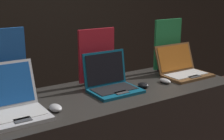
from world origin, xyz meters
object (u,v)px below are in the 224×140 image
object	(u,v)px
laptop_back	(183,69)
promo_stand_front	(0,68)
mouse_front	(56,108)
mouse_middle	(143,85)
laptop_middle	(111,82)
promo_stand_back	(167,46)
mouse_back	(165,81)
promo_stand_middle	(97,58)
laptop_front	(14,104)

from	to	relation	value
laptop_back	promo_stand_front	bearing A→B (deg)	172.05
mouse_front	mouse_middle	xyz separation A→B (m)	(0.71, 0.06, -0.00)
laptop_middle	promo_stand_back	world-z (taller)	promo_stand_back
promo_stand_back	promo_stand_front	bearing A→B (deg)	179.82
mouse_front	mouse_back	bearing A→B (deg)	3.32
promo_stand_middle	laptop_back	distance (m)	0.74
mouse_front	promo_stand_middle	xyz separation A→B (m)	(0.48, 0.32, 0.18)
mouse_front	mouse_back	distance (m)	0.91
mouse_front	promo_stand_middle	world-z (taller)	promo_stand_middle
mouse_back	laptop_back	bearing A→B (deg)	16.03
promo_stand_front	laptop_middle	distance (m)	0.74
promo_stand_front	promo_stand_back	bearing A→B (deg)	-0.18
mouse_back	promo_stand_front	bearing A→B (deg)	166.63
mouse_front	laptop_back	distance (m)	1.18
laptop_middle	laptop_back	distance (m)	0.69
promo_stand_front	mouse_back	size ratio (longest dim) A/B	4.25
promo_stand_middle	mouse_back	bearing A→B (deg)	-31.94
promo_stand_front	mouse_middle	distance (m)	0.98
mouse_front	laptop_back	size ratio (longest dim) A/B	0.27
mouse_front	mouse_back	size ratio (longest dim) A/B	0.96
promo_stand_front	promo_stand_middle	world-z (taller)	promo_stand_front
mouse_front	promo_stand_front	bearing A→B (deg)	124.05
promo_stand_front	laptop_back	bearing A→B (deg)	-7.95
promo_stand_front	mouse_middle	world-z (taller)	promo_stand_front
promo_stand_front	promo_stand_middle	distance (m)	0.69
laptop_back	promo_stand_back	xyz separation A→B (m)	(0.00, 0.19, 0.15)
promo_stand_back	laptop_back	bearing A→B (deg)	-90.00
promo_stand_front	mouse_middle	bearing A→B (deg)	-15.80
laptop_back	mouse_back	xyz separation A→B (m)	(-0.26, -0.07, -0.04)
laptop_middle	promo_stand_back	size ratio (longest dim) A/B	0.77
promo_stand_back	promo_stand_middle	bearing A→B (deg)	179.37
laptop_front	laptop_back	xyz separation A→B (m)	(1.39, 0.05, -0.01)
promo_stand_front	laptop_back	distance (m)	1.41
promo_stand_front	laptop_middle	bearing A→B (deg)	-15.53
laptop_front	mouse_middle	xyz separation A→B (m)	(0.92, -0.02, -0.05)
laptop_back	promo_stand_back	world-z (taller)	promo_stand_back
mouse_front	laptop_middle	size ratio (longest dim) A/B	0.31
laptop_front	promo_stand_front	distance (m)	0.29
promo_stand_middle	laptop_back	xyz separation A→B (m)	(0.69, -0.20, -0.14)
mouse_middle	promo_stand_middle	bearing A→B (deg)	131.17
mouse_middle	laptop_back	size ratio (longest dim) A/B	0.24
mouse_middle	promo_stand_middle	distance (m)	0.39
laptop_front	laptop_middle	world-z (taller)	laptop_front
mouse_middle	promo_stand_back	world-z (taller)	promo_stand_back
laptop_front	laptop_middle	xyz separation A→B (m)	(0.69, 0.05, -0.00)
promo_stand_front	promo_stand_back	size ratio (longest dim) A/B	1.05
mouse_back	mouse_front	bearing A→B (deg)	-176.68
laptop_front	promo_stand_middle	size ratio (longest dim) A/B	0.88
mouse_middle	laptop_middle	bearing A→B (deg)	163.37
mouse_front	mouse_middle	size ratio (longest dim) A/B	1.14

